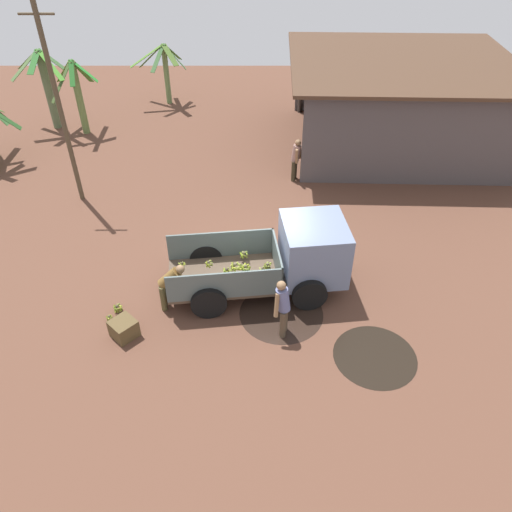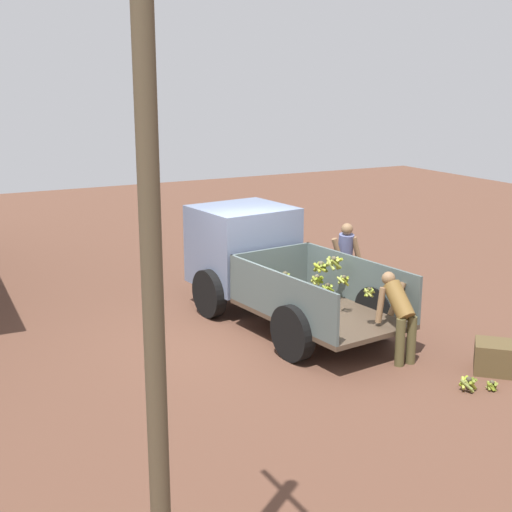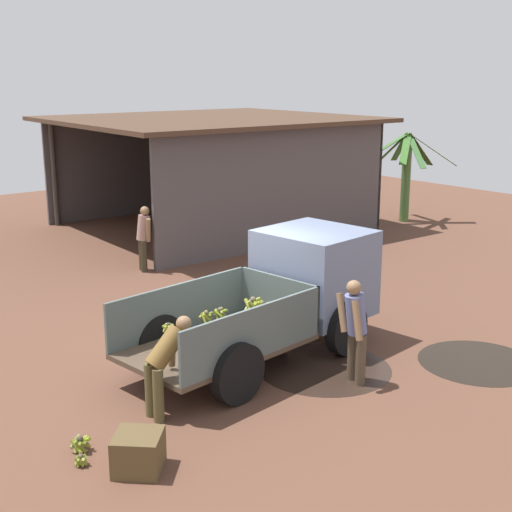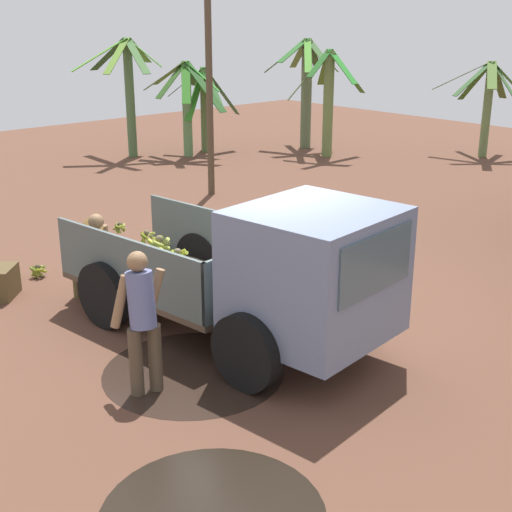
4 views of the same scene
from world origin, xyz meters
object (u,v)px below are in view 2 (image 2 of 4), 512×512
cargo_truck (257,259)px  person_foreground_visitor (345,259)px  person_worker_loading (399,312)px  banana_bunch_on_ground_1 (492,385)px  utility_pole (151,245)px  wooden_crate_0 (493,357)px  banana_bunch_on_ground_0 (468,383)px

cargo_truck → person_foreground_visitor: (-0.39, -1.73, -0.13)m
person_worker_loading → banana_bunch_on_ground_1: bearing=-161.5°
utility_pole → person_worker_loading: bearing=-54.4°
utility_pole → wooden_crate_0: 7.48m
utility_pole → cargo_truck: bearing=-32.7°
utility_pole → banana_bunch_on_ground_1: 6.94m
person_foreground_visitor → utility_pole: bearing=-30.2°
person_worker_loading → person_foreground_visitor: bearing=-17.1°
utility_pole → banana_bunch_on_ground_0: bearing=-66.2°
cargo_truck → person_worker_loading: size_ratio=3.47×
banana_bunch_on_ground_1 → person_worker_loading: bearing=17.6°
person_worker_loading → banana_bunch_on_ground_1: person_worker_loading is taller
cargo_truck → wooden_crate_0: (-4.18, -1.82, -0.80)m
utility_pole → person_foreground_visitor: utility_pole is taller
banana_bunch_on_ground_1 → wooden_crate_0: bearing=-46.3°
person_worker_loading → banana_bunch_on_ground_0: person_worker_loading is taller
banana_bunch_on_ground_1 → wooden_crate_0: wooden_crate_0 is taller
person_foreground_visitor → banana_bunch_on_ground_1: person_foreground_visitor is taller
utility_pole → person_foreground_visitor: (6.55, -6.18, -2.31)m
utility_pole → person_worker_loading: (3.78, -5.29, -2.42)m
person_foreground_visitor → banana_bunch_on_ground_0: person_foreground_visitor is taller
person_foreground_visitor → banana_bunch_on_ground_1: bearing=7.6°
cargo_truck → banana_bunch_on_ground_0: cargo_truck is taller
cargo_truck → banana_bunch_on_ground_0: size_ratio=17.82×
person_foreground_visitor → wooden_crate_0: (-3.79, -0.10, -0.67)m
banana_bunch_on_ground_1 → utility_pole: bearing=111.4°
cargo_truck → person_worker_loading: 3.26m
cargo_truck → person_foreground_visitor: 1.77m
person_foreground_visitor → cargo_truck: bearing=-89.5°
person_worker_loading → banana_bunch_on_ground_0: 1.54m
person_worker_loading → wooden_crate_0: bearing=-135.0°
person_foreground_visitor → wooden_crate_0: 3.85m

